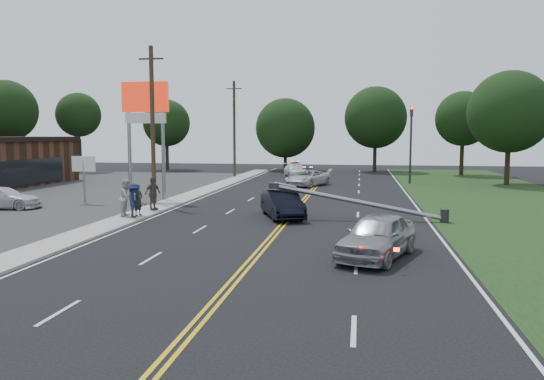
% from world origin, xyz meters
% --- Properties ---
extents(ground, '(120.00, 120.00, 0.00)m').
position_xyz_m(ground, '(0.00, 0.00, 0.00)').
color(ground, black).
rests_on(ground, ground).
extents(sidewalk, '(1.80, 70.00, 0.12)m').
position_xyz_m(sidewalk, '(-8.40, 10.00, 0.06)').
color(sidewalk, '#A29D92').
rests_on(sidewalk, ground).
extents(grass_verge, '(12.00, 80.00, 0.01)m').
position_xyz_m(grass_verge, '(13.50, 10.00, 0.01)').
color(grass_verge, '#153213').
rests_on(grass_verge, ground).
extents(centerline_yellow, '(0.36, 80.00, 0.00)m').
position_xyz_m(centerline_yellow, '(0.00, 10.00, 0.01)').
color(centerline_yellow, gold).
rests_on(centerline_yellow, ground).
extents(pylon_sign, '(3.20, 0.35, 8.00)m').
position_xyz_m(pylon_sign, '(-10.50, 14.00, 6.00)').
color(pylon_sign, gray).
rests_on(pylon_sign, ground).
extents(small_sign, '(1.60, 0.14, 3.10)m').
position_xyz_m(small_sign, '(-14.00, 12.00, 2.33)').
color(small_sign, gray).
rests_on(small_sign, ground).
extents(traffic_signal, '(0.28, 0.41, 7.05)m').
position_xyz_m(traffic_signal, '(8.30, 30.00, 4.21)').
color(traffic_signal, '#2D2D30').
rests_on(traffic_signal, ground).
extents(fallen_streetlight, '(9.36, 0.44, 1.91)m').
position_xyz_m(fallen_streetlight, '(4.19, 8.00, 0.92)').
color(fallen_streetlight, '#2D2D30').
rests_on(fallen_streetlight, ground).
extents(utility_pole_mid, '(1.60, 0.28, 10.00)m').
position_xyz_m(utility_pole_mid, '(-9.20, 12.00, 5.08)').
color(utility_pole_mid, '#382619').
rests_on(utility_pole_mid, ground).
extents(utility_pole_far, '(1.60, 0.28, 10.00)m').
position_xyz_m(utility_pole_far, '(-9.20, 34.00, 5.08)').
color(utility_pole_far, '#382619').
rests_on(utility_pole_far, ground).
extents(tree_3, '(6.61, 6.61, 10.38)m').
position_xyz_m(tree_3, '(-34.22, 32.45, 7.06)').
color(tree_3, black).
rests_on(tree_3, ground).
extents(tree_4, '(5.31, 5.31, 9.52)m').
position_xyz_m(tree_4, '(-29.86, 39.74, 6.84)').
color(tree_4, black).
rests_on(tree_4, ground).
extents(tree_5, '(5.94, 5.94, 8.92)m').
position_xyz_m(tree_5, '(-20.60, 44.64, 5.94)').
color(tree_5, black).
rests_on(tree_5, ground).
extents(tree_6, '(7.45, 7.45, 9.03)m').
position_xyz_m(tree_6, '(-5.57, 46.23, 5.29)').
color(tree_6, black).
rests_on(tree_6, ground).
extents(tree_7, '(7.47, 7.47, 10.28)m').
position_xyz_m(tree_7, '(5.50, 45.71, 6.53)').
color(tree_7, black).
rests_on(tree_7, ground).
extents(tree_8, '(5.99, 5.99, 9.22)m').
position_xyz_m(tree_8, '(14.80, 41.05, 6.21)').
color(tree_8, black).
rests_on(tree_8, ground).
extents(tree_9, '(7.26, 7.26, 10.13)m').
position_xyz_m(tree_9, '(16.75, 30.16, 6.49)').
color(tree_9, black).
rests_on(tree_9, ground).
extents(crashed_sedan, '(3.16, 4.88, 1.52)m').
position_xyz_m(crashed_sedan, '(-0.36, 8.24, 0.76)').
color(crashed_sedan, black).
rests_on(crashed_sedan, ground).
extents(waiting_sedan, '(3.45, 5.14, 1.62)m').
position_xyz_m(waiting_sedan, '(4.45, -0.51, 0.81)').
color(waiting_sedan, gray).
rests_on(waiting_sedan, ground).
extents(parked_car, '(4.73, 2.46, 1.31)m').
position_xyz_m(parked_car, '(-17.67, 8.92, 0.66)').
color(parked_car, silver).
rests_on(parked_car, ground).
extents(emergency_a, '(4.03, 5.43, 1.37)m').
position_xyz_m(emergency_a, '(-0.76, 26.34, 0.69)').
color(emergency_a, silver).
rests_on(emergency_a, ground).
extents(emergency_b, '(3.41, 5.22, 1.41)m').
position_xyz_m(emergency_b, '(-3.05, 36.18, 0.70)').
color(emergency_b, silver).
rests_on(emergency_b, ground).
extents(bystander_a, '(0.55, 0.71, 1.72)m').
position_xyz_m(bystander_a, '(-8.03, 6.85, 0.98)').
color(bystander_a, '#25252C').
rests_on(bystander_a, sidewalk).
extents(bystander_b, '(0.82, 1.02, 1.99)m').
position_xyz_m(bystander_b, '(-8.60, 6.68, 1.12)').
color(bystander_b, '#B6B5BA').
rests_on(bystander_b, sidewalk).
extents(bystander_c, '(0.99, 1.32, 1.81)m').
position_xyz_m(bystander_c, '(-8.03, 6.28, 1.03)').
color(bystander_c, '#1B2244').
rests_on(bystander_c, sidewalk).
extents(bystander_d, '(0.89, 1.25, 1.97)m').
position_xyz_m(bystander_d, '(-8.10, 9.07, 1.10)').
color(bystander_d, '#554944').
rests_on(bystander_d, sidewalk).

